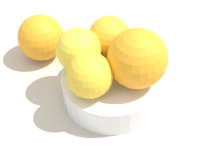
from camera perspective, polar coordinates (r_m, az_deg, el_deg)
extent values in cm
cube|color=#BCB29E|center=(55.80, 0.00, -2.64)|extent=(110.00, 110.00, 2.00)
cylinder|color=white|center=(54.75, 0.00, -1.68)|extent=(9.63, 9.63, 0.80)
cylinder|color=white|center=(53.36, 0.00, -0.34)|extent=(15.54, 15.54, 4.56)
sphere|color=#F9A823|center=(53.45, -0.40, 7.88)|extent=(6.55, 6.55, 6.55)
sphere|color=orange|center=(48.04, 4.22, 4.08)|extent=(8.65, 8.65, 8.65)
sphere|color=yellow|center=(47.25, -3.73, 1.44)|extent=(6.54, 6.54, 6.54)
sphere|color=yellow|center=(51.10, -5.58, 5.64)|extent=(6.76, 6.76, 6.76)
sphere|color=orange|center=(60.67, -11.73, 7.57)|extent=(7.95, 7.95, 7.95)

